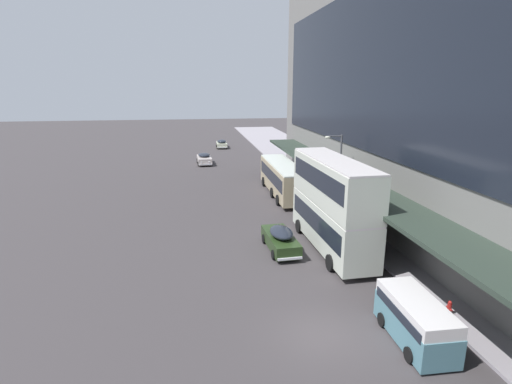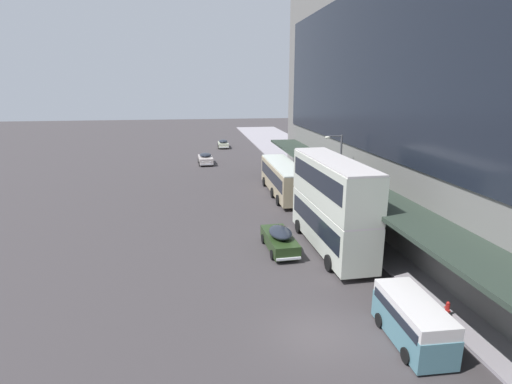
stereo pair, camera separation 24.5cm
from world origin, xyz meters
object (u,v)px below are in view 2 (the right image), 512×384
(sedan_second_mid, at_px, (223,144))
(sedan_lead_mid, at_px, (205,159))
(sedan_trailing_mid, at_px, (280,239))
(transit_bus_kerbside_front, at_px, (284,177))
(transit_bus_kerbside_rear, at_px, (332,202))
(pedestrian_at_kerb, at_px, (367,231))
(fire_hydrant, at_px, (447,308))
(street_lamp, at_px, (338,169))
(vw_van, at_px, (411,318))

(sedan_second_mid, bearing_deg, sedan_lead_mid, -103.57)
(sedan_lead_mid, bearing_deg, sedan_trailing_mid, -82.84)
(transit_bus_kerbside_front, xyz_separation_m, transit_bus_kerbside_rear, (0.05, -14.08, 1.50))
(transit_bus_kerbside_rear, xyz_separation_m, pedestrian_at_kerb, (2.60, -0.01, -2.15))
(transit_bus_kerbside_rear, relative_size, fire_hydrant, 14.45)
(transit_bus_kerbside_rear, height_order, sedan_trailing_mid, transit_bus_kerbside_rear)
(sedan_second_mid, distance_m, fire_hydrant, 55.86)
(sedan_lead_mid, height_order, street_lamp, street_lamp)
(street_lamp, bearing_deg, transit_bus_kerbside_rear, -112.98)
(transit_bus_kerbside_rear, bearing_deg, vw_van, -89.15)
(transit_bus_kerbside_front, relative_size, sedan_lead_mid, 2.54)
(sedan_second_mid, xyz_separation_m, pedestrian_at_kerb, (6.32, -46.69, 0.45))
(sedan_second_mid, distance_m, pedestrian_at_kerb, 47.12)
(fire_hydrant, bearing_deg, transit_bus_kerbside_front, 97.14)
(sedan_lead_mid, bearing_deg, pedestrian_at_kerb, -72.65)
(sedan_second_mid, xyz_separation_m, vw_van, (3.87, -56.82, 0.37))
(transit_bus_kerbside_front, xyz_separation_m, street_lamp, (2.88, -7.41, 2.25))
(transit_bus_kerbside_front, relative_size, fire_hydrant, 16.49)
(sedan_trailing_mid, relative_size, pedestrian_at_kerb, 2.57)
(fire_hydrant, bearing_deg, sedan_lead_mid, 104.04)
(transit_bus_kerbside_front, height_order, pedestrian_at_kerb, transit_bus_kerbside_front)
(transit_bus_kerbside_rear, xyz_separation_m, fire_hydrant, (2.81, -8.80, -2.83))
(transit_bus_kerbside_front, distance_m, sedan_second_mid, 32.83)
(transit_bus_kerbside_rear, distance_m, pedestrian_at_kerb, 3.37)
(sedan_trailing_mid, xyz_separation_m, street_lamp, (6.20, 6.36, 3.26))
(fire_hydrant, bearing_deg, street_lamp, 89.95)
(street_lamp, distance_m, fire_hydrant, 15.87)
(transit_bus_kerbside_rear, bearing_deg, transit_bus_kerbside_front, 90.21)
(sedan_second_mid, xyz_separation_m, sedan_lead_mid, (-3.61, -14.94, 0.05))
(transit_bus_kerbside_front, xyz_separation_m, sedan_trailing_mid, (-3.32, -13.77, -1.02))
(transit_bus_kerbside_rear, height_order, vw_van, transit_bus_kerbside_rear)
(transit_bus_kerbside_rear, relative_size, vw_van, 2.20)
(sedan_second_mid, distance_m, sedan_lead_mid, 15.37)
(transit_bus_kerbside_front, bearing_deg, fire_hydrant, -82.86)
(transit_bus_kerbside_front, relative_size, street_lamp, 1.71)
(sedan_second_mid, height_order, street_lamp, street_lamp)
(fire_hydrant, bearing_deg, vw_van, -153.21)
(sedan_trailing_mid, distance_m, street_lamp, 9.46)
(transit_bus_kerbside_rear, distance_m, sedan_lead_mid, 32.68)
(transit_bus_kerbside_rear, xyz_separation_m, sedan_lead_mid, (-7.32, 31.74, -2.55))
(vw_van, bearing_deg, pedestrian_at_kerb, 76.41)
(sedan_second_mid, relative_size, vw_van, 0.97)
(sedan_trailing_mid, bearing_deg, sedan_lead_mid, 97.16)
(vw_van, bearing_deg, sedan_trailing_mid, 108.64)
(sedan_lead_mid, bearing_deg, street_lamp, -67.97)
(transit_bus_kerbside_rear, height_order, street_lamp, street_lamp)
(transit_bus_kerbside_rear, bearing_deg, sedan_trailing_mid, 174.77)
(transit_bus_kerbside_front, height_order, vw_van, transit_bus_kerbside_front)
(transit_bus_kerbside_rear, distance_m, sedan_second_mid, 46.90)
(sedan_trailing_mid, bearing_deg, fire_hydrant, -55.81)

